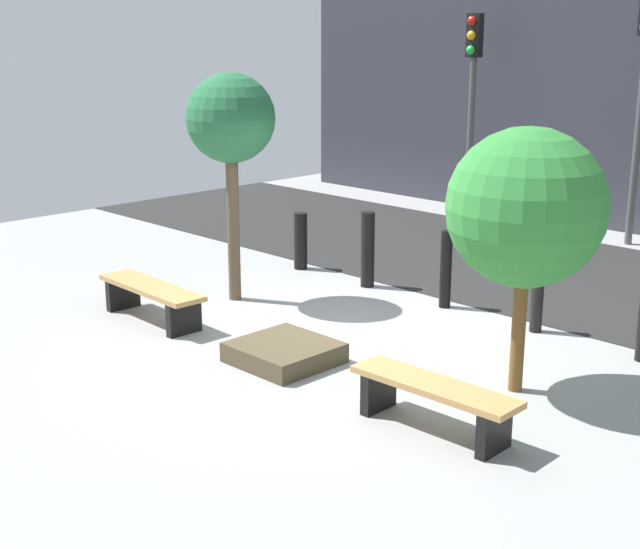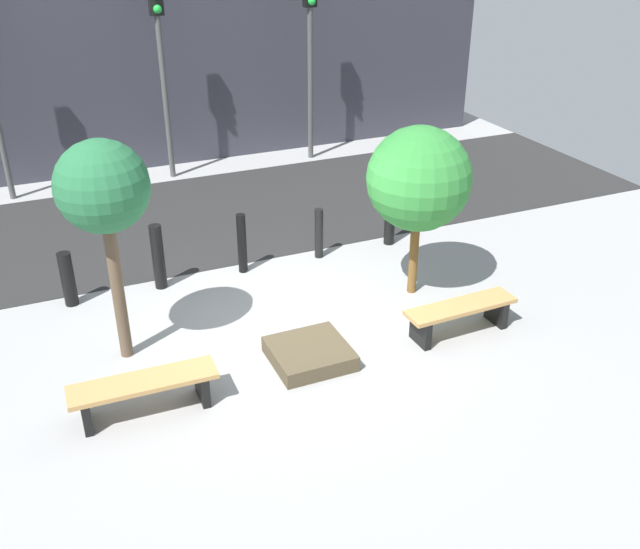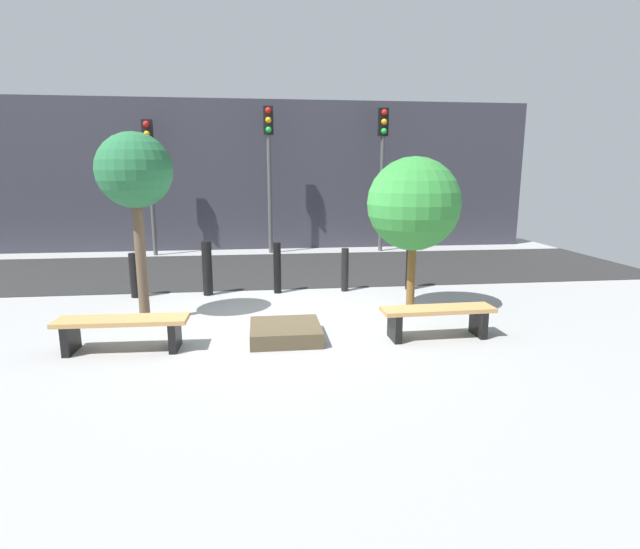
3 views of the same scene
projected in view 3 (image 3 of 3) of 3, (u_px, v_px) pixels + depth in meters
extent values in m
plane|color=gray|center=(282.00, 320.00, 8.11)|extent=(18.00, 18.00, 0.00)
cube|color=#262626|center=(274.00, 269.00, 12.33)|extent=(18.00, 4.44, 0.01)
cube|color=#33333D|center=(269.00, 176.00, 15.32)|extent=(16.20, 0.50, 4.45)
cube|color=black|center=(71.00, 338.00, 6.64)|extent=(0.11, 0.45, 0.40)
cube|color=black|center=(175.00, 335.00, 6.76)|extent=(0.11, 0.45, 0.40)
cube|color=#B2844C|center=(122.00, 320.00, 6.65)|extent=(1.73, 0.49, 0.06)
cube|color=black|center=(395.00, 327.00, 7.13)|extent=(0.11, 0.42, 0.39)
cube|color=black|center=(478.00, 323.00, 7.32)|extent=(0.11, 0.42, 0.39)
cube|color=#B2844C|center=(438.00, 309.00, 7.18)|extent=(1.65, 0.46, 0.06)
cube|color=#4C412D|center=(285.00, 332.00, 7.18)|extent=(1.00, 0.98, 0.22)
cylinder|color=brown|center=(141.00, 258.00, 7.80)|extent=(0.16, 0.16, 2.08)
sphere|color=#25673D|center=(134.00, 170.00, 7.53)|extent=(1.14, 1.14, 1.14)
cylinder|color=brown|center=(411.00, 272.00, 8.40)|extent=(0.14, 0.14, 1.43)
sphere|color=#2F8035|center=(414.00, 204.00, 8.16)|extent=(1.53, 1.53, 1.53)
cylinder|color=black|center=(135.00, 275.00, 9.52)|extent=(0.20, 0.20, 0.85)
cylinder|color=black|center=(207.00, 268.00, 9.66)|extent=(0.19, 0.19, 1.06)
cylinder|color=black|center=(277.00, 268.00, 9.83)|extent=(0.15, 0.15, 1.01)
cylinder|color=black|center=(345.00, 270.00, 10.00)|extent=(0.14, 0.14, 0.87)
cylinder|color=black|center=(410.00, 265.00, 10.15)|extent=(0.19, 0.19, 1.00)
cylinder|color=#4C4C4C|center=(151.00, 189.00, 13.99)|extent=(0.12, 0.12, 3.76)
cube|color=black|center=(148.00, 134.00, 13.69)|extent=(0.28, 0.16, 0.78)
sphere|color=red|center=(146.00, 124.00, 13.53)|extent=(0.17, 0.17, 0.17)
sphere|color=orange|center=(147.00, 134.00, 13.59)|extent=(0.17, 0.17, 0.17)
sphere|color=green|center=(147.00, 144.00, 13.64)|extent=(0.17, 0.17, 0.17)
cylinder|color=#4C4C4C|center=(270.00, 182.00, 14.35)|extent=(0.12, 0.12, 4.16)
cube|color=black|center=(268.00, 120.00, 14.01)|extent=(0.28, 0.16, 0.78)
sphere|color=red|center=(268.00, 110.00, 13.85)|extent=(0.17, 0.17, 0.17)
sphere|color=orange|center=(268.00, 120.00, 13.90)|extent=(0.17, 0.17, 0.17)
sphere|color=green|center=(269.00, 130.00, 13.96)|extent=(0.17, 0.17, 0.17)
cylinder|color=#474747|center=(382.00, 181.00, 14.75)|extent=(0.12, 0.12, 4.15)
cube|color=black|center=(383.00, 122.00, 14.40)|extent=(0.28, 0.16, 0.78)
sphere|color=red|center=(384.00, 112.00, 14.25)|extent=(0.17, 0.17, 0.17)
sphere|color=orange|center=(384.00, 122.00, 14.30)|extent=(0.17, 0.17, 0.17)
sphere|color=green|center=(384.00, 131.00, 14.35)|extent=(0.17, 0.17, 0.17)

